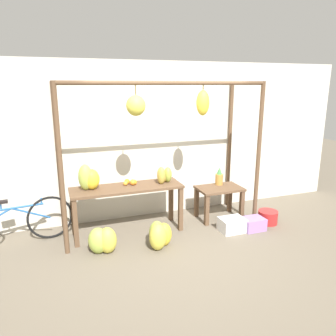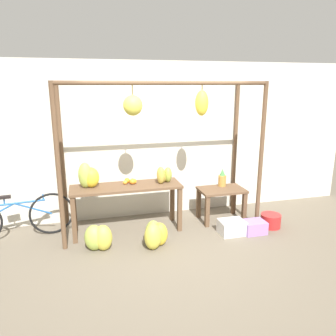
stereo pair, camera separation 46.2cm
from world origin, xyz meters
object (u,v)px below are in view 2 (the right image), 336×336
(pineapple_cluster, at_px, (222,179))
(fruit_crate_white, at_px, (232,227))
(orange_pile, at_px, (131,181))
(banana_pile_ground_left, at_px, (98,238))
(fruit_crate_purple, at_px, (254,227))
(blue_bucket, at_px, (271,221))
(banana_pile_ground_right, at_px, (155,234))
(banana_pile_on_table, at_px, (88,176))
(papaya_pile, at_px, (164,175))
(parked_bicycle, at_px, (16,217))

(pineapple_cluster, bearing_deg, fruit_crate_white, -100.25)
(orange_pile, height_order, banana_pile_ground_left, orange_pile)
(fruit_crate_white, distance_m, fruit_crate_purple, 0.38)
(pineapple_cluster, height_order, blue_bucket, pineapple_cluster)
(banana_pile_ground_right, bearing_deg, blue_bucket, 4.60)
(banana_pile_on_table, xyz_separation_m, banana_pile_ground_right, (0.91, -0.71, -0.78))
(orange_pile, distance_m, pineapple_cluster, 1.70)
(banana_pile_on_table, xyz_separation_m, papaya_pile, (1.23, -0.04, -0.06))
(pineapple_cluster, relative_size, fruit_crate_white, 0.79)
(fruit_crate_purple, bearing_deg, banana_pile_ground_left, 178.48)
(banana_pile_ground_left, relative_size, fruit_crate_white, 1.15)
(banana_pile_on_table, height_order, fruit_crate_purple, banana_pile_on_table)
(fruit_crate_white, bearing_deg, pineapple_cluster, 79.75)
(fruit_crate_white, distance_m, papaya_pile, 1.41)
(orange_pile, distance_m, banana_pile_ground_right, 1.00)
(fruit_crate_white, bearing_deg, blue_bucket, 5.56)
(banana_pile_ground_right, bearing_deg, banana_pile_on_table, 142.01)
(parked_bicycle, xyz_separation_m, fruit_crate_purple, (3.75, -0.76, -0.26))
(blue_bucket, bearing_deg, banana_pile_ground_right, -175.40)
(fruit_crate_white, bearing_deg, fruit_crate_purple, -9.77)
(fruit_crate_white, bearing_deg, parked_bicycle, 168.30)
(blue_bucket, bearing_deg, banana_pile_ground_left, -178.60)
(banana_pile_ground_left, xyz_separation_m, parked_bicycle, (-1.23, 0.70, 0.17))
(banana_pile_ground_right, xyz_separation_m, fruit_crate_purple, (1.69, 0.03, -0.09))
(banana_pile_on_table, height_order, fruit_crate_white, banana_pile_on_table)
(pineapple_cluster, relative_size, banana_pile_ground_left, 0.69)
(papaya_pile, bearing_deg, blue_bucket, -15.69)
(blue_bucket, bearing_deg, pineapple_cluster, 133.68)
(blue_bucket, bearing_deg, orange_pile, 166.36)
(blue_bucket, xyz_separation_m, papaya_pile, (-1.78, 0.50, 0.80))
(banana_pile_on_table, relative_size, papaya_pile, 1.31)
(banana_pile_ground_left, distance_m, blue_bucket, 2.92)
(orange_pile, distance_m, fruit_crate_white, 1.83)
(pineapple_cluster, bearing_deg, orange_pile, -176.61)
(banana_pile_ground_left, distance_m, parked_bicycle, 1.42)
(blue_bucket, bearing_deg, parked_bicycle, 171.43)
(banana_pile_ground_left, distance_m, fruit_crate_purple, 2.53)
(pineapple_cluster, distance_m, papaya_pile, 1.17)
(orange_pile, distance_m, parked_bicycle, 1.89)
(banana_pile_on_table, relative_size, orange_pile, 1.82)
(banana_pile_on_table, height_order, pineapple_cluster, banana_pile_on_table)
(fruit_crate_purple, bearing_deg, blue_bucket, 19.16)
(pineapple_cluster, xyz_separation_m, blue_bucket, (0.63, -0.66, -0.60))
(banana_pile_ground_right, height_order, papaya_pile, papaya_pile)
(parked_bicycle, height_order, papaya_pile, papaya_pile)
(orange_pile, relative_size, banana_pile_ground_right, 0.43)
(parked_bicycle, distance_m, fruit_crate_purple, 3.84)
(banana_pile_ground_right, relative_size, fruit_crate_purple, 1.43)
(orange_pile, bearing_deg, fruit_crate_white, -22.32)
(banana_pile_ground_left, distance_m, banana_pile_ground_right, 0.83)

